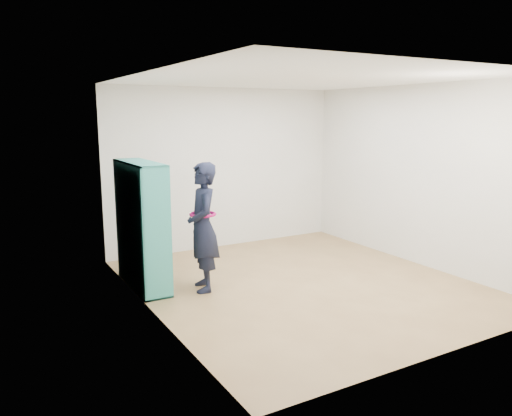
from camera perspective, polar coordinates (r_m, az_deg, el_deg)
floor at (r=6.61m, az=5.32°, el=-8.59°), size 4.50×4.50×0.00m
ceiling at (r=6.26m, az=5.74°, el=14.51°), size 4.50×4.50×0.00m
wall_left at (r=5.41m, az=-12.05°, el=1.15°), size 0.02×4.50×2.60m
wall_right at (r=7.63m, az=17.91°, el=3.56°), size 0.02×4.50×2.60m
wall_back at (r=8.23m, az=-3.57°, el=4.53°), size 4.00×0.02×2.60m
wall_front at (r=4.68m, az=21.62°, el=-0.83°), size 4.00×0.02×2.60m
bookshelf at (r=6.44m, az=-13.11°, el=-2.13°), size 0.35×1.20×1.60m
person at (r=6.19m, az=-6.08°, el=-2.18°), size 0.52×0.66×1.60m
smartphone at (r=6.25m, az=-7.53°, el=-1.12°), size 0.03×0.11×0.13m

